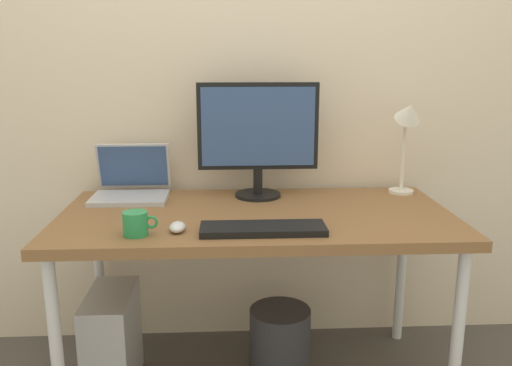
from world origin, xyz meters
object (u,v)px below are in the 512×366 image
Objects in this scene: desk at (256,227)px; desk_lamp at (408,126)px; monitor at (258,133)px; laptop at (131,184)px; keyboard at (263,229)px; computer_tower at (112,341)px; coffee_mug at (136,224)px; mouse at (177,227)px; wastebasket at (280,342)px.

desk is 0.80m from desk_lamp.
monitor reaches higher than desk_lamp.
laptop is (-0.53, 0.26, 0.12)m from desk.
desk_lamp is at bearing 20.21° from desk.
keyboard is 0.84m from computer_tower.
desk_lamp is 3.57× the size of coffee_mug.
desk_lamp is 1.03× the size of computer_tower.
coffee_mug is (-0.44, -0.01, 0.03)m from keyboard.
mouse reaches higher than wastebasket.
wastebasket is at bearing -67.06° from monitor.
keyboard reaches higher than wastebasket.
coffee_mug is (-0.43, -0.25, 0.10)m from desk.
desk_lamp is 1.08m from wastebasket.
desk is 0.42m from monitor.
laptop reaches higher than keyboard.
laptop is 2.64× the size of coffee_mug.
laptop is at bearing 179.22° from desk_lamp.
coffee_mug is at bearing -149.58° from desk.
desk_lamp reaches higher than computer_tower.
monitor is 1.05m from computer_tower.
desk is 2.98× the size of monitor.
desk is 3.56× the size of desk_lamp.
mouse is at bearing -63.31° from laptop.
monitor is at bearing 85.09° from desk.
monitor reaches higher than desk.
coffee_mug reaches higher than mouse.
laptop is at bearing 137.25° from keyboard.
computer_tower is 1.40× the size of wastebasket.
coffee_mug reaches higher than wastebasket.
coffee_mug is at bearing -150.75° from wastebasket.
desk is 0.60m from laptop.
desk_lamp is 4.80× the size of mouse.
wastebasket is at bearing 5.36° from computer_tower.
keyboard is 0.44m from coffee_mug.
desk_lamp is 1.44× the size of wastebasket.
computer_tower is (-0.16, 0.23, -0.58)m from coffee_mug.
keyboard is at bearing 1.52° from coffee_mug.
keyboard is 4.89× the size of mouse.
monitor is at bearing 23.35° from computer_tower.
monitor is (0.02, 0.25, 0.34)m from desk.
keyboard is at bearing -3.76° from mouse.
desk is at bearing -159.79° from desk_lamp.
computer_tower is (-0.60, 0.22, -0.55)m from keyboard.
monitor is 1.20× the size of desk_lamp.
laptop is 0.73× the size of keyboard.
desk_lamp is 1.54m from computer_tower.
desk is 0.50m from coffee_mug.
desk is 4.81× the size of laptop.
keyboard is at bearing -42.75° from laptop.
computer_tower is at bearing 159.89° from keyboard.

